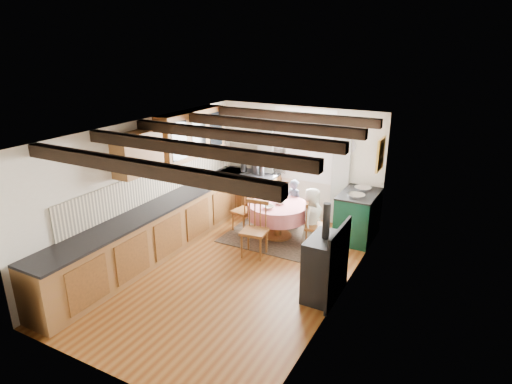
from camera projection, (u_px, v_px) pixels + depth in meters
The scene contains 41 objects.
floor at pixel (234, 270), 7.28m from camera, with size 3.60×5.50×0.00m, color brown.
ceiling at pixel (231, 129), 6.48m from camera, with size 3.60×5.50×0.00m, color white.
wall_back at pixel (299, 163), 9.17m from camera, with size 3.60×0.00×2.40m, color silver.
wall_front at pixel (99, 285), 4.59m from camera, with size 3.60×0.00×2.40m, color silver.
wall_left at pixel (146, 187), 7.68m from camera, with size 0.00×5.50×2.40m, color silver.
wall_right at pixel (342, 225), 6.08m from camera, with size 0.00×5.50×2.40m, color silver.
beam_a at pixel (139, 168), 4.84m from camera, with size 3.60×0.16×0.16m, color black.
beam_b at pixel (192, 149), 5.68m from camera, with size 3.60×0.16×0.16m, color black.
beam_c at pixel (231, 135), 6.51m from camera, with size 3.60×0.16×0.16m, color black.
beam_d at pixel (262, 124), 7.34m from camera, with size 3.60×0.16×0.16m, color black.
beam_e at pixel (286, 116), 8.17m from camera, with size 3.60×0.16×0.16m, color black.
splash_left at pixel (158, 182), 7.92m from camera, with size 0.02×4.50×0.55m, color beige.
splash_back at pixel (257, 157), 9.59m from camera, with size 1.40×0.02×0.55m, color beige.
base_cabinet_left at pixel (162, 229), 7.80m from camera, with size 0.60×5.30×0.88m, color brown.
base_cabinet_back at pixel (249, 193), 9.64m from camera, with size 1.30×0.60×0.88m, color brown.
worktop_left at pixel (161, 205), 7.63m from camera, with size 0.64×5.30×0.04m, color black.
worktop_back at pixel (249, 174), 9.47m from camera, with size 1.30×0.64×0.04m, color black.
wall_cabinet_glass at pixel (192, 134), 8.35m from camera, with size 0.34×1.80×0.90m, color brown.
wall_cabinet_solid at pixel (138, 153), 7.12m from camera, with size 0.34×0.90×0.70m, color brown.
window_frame at pixel (304, 145), 8.98m from camera, with size 1.34×0.03×1.54m, color white.
window_pane at pixel (304, 145), 8.98m from camera, with size 1.20×0.01×1.40m, color white.
curtain_left at pixel (266, 164), 9.45m from camera, with size 0.35×0.10×2.10m, color #9F9F9F.
curtain_right at pixel (341, 175), 8.69m from camera, with size 0.35×0.10×2.10m, color #9F9F9F.
curtain_rod at pixel (303, 117), 8.71m from camera, with size 0.03×0.03×2.00m, color black.
wall_picture at pixel (381, 155), 7.84m from camera, with size 0.04×0.50×0.60m, color gold.
wall_plate at pixel (349, 146), 8.51m from camera, with size 0.30×0.30×0.02m, color silver.
rug at pixel (278, 237), 8.50m from camera, with size 1.97×1.54×0.01m, color black.
dining_table at pixel (278, 221), 8.38m from camera, with size 1.15×1.15×0.70m, color #B9604C, non-canonical shape.
chair_near at pixel (254, 230), 7.61m from camera, with size 0.43×0.45×1.01m, color brown, non-canonical shape.
chair_left at pixel (243, 209), 8.65m from camera, with size 0.39×0.41×0.91m, color brown, non-canonical shape.
chair_right at pixel (315, 225), 7.94m from camera, with size 0.39×0.41×0.91m, color brown, non-canonical shape.
aga_range at pixel (358, 215), 8.30m from camera, with size 0.67×1.04×0.96m, color #0C3725, non-canonical shape.
cast_iron_stove at pixel (325, 251), 6.30m from camera, with size 0.45×0.75×1.50m, color black, non-canonical shape.
child_far at pixel (294, 204), 8.80m from camera, with size 0.38×0.25×1.03m, color #3C4456.
child_right at pixel (312, 217), 8.00m from camera, with size 0.55×0.36×1.13m, color silver.
bowl_a at pixel (269, 207), 8.05m from camera, with size 0.20×0.20×0.05m, color silver.
bowl_b at pixel (280, 202), 8.27m from camera, with size 0.18×0.18×0.06m, color silver.
cup at pixel (276, 199), 8.42m from camera, with size 0.09×0.09×0.08m, color silver.
canister_tall at pixel (244, 166), 9.53m from camera, with size 0.13×0.13×0.23m, color #262628.
canister_wide at pixel (255, 169), 9.39m from camera, with size 0.17×0.17×0.19m, color #262628.
canister_slim at pixel (262, 168), 9.24m from camera, with size 0.11×0.11×0.30m, color #262628.
Camera 1 is at (3.36, -5.49, 3.66)m, focal length 30.28 mm.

